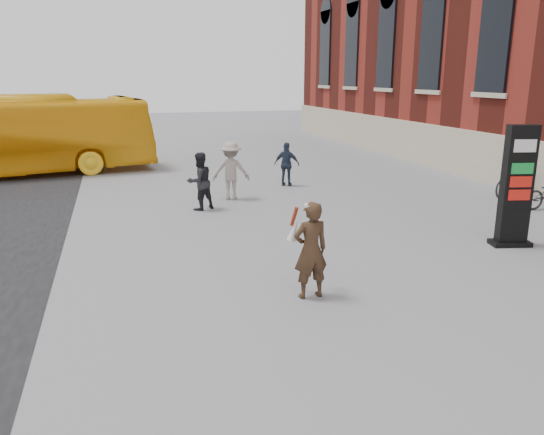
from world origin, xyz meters
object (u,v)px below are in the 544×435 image
object	(u,v)px
bus	(5,136)
bike_7	(515,181)
info_pylon	(517,187)
pedestrian_a	(200,181)
pedestrian_b	(231,171)
pedestrian_c	(287,164)
woman	(310,249)

from	to	relation	value
bus	bike_7	world-z (taller)	bus
info_pylon	pedestrian_a	world-z (taller)	info_pylon
bus	pedestrian_b	distance (m)	9.96
bus	pedestrian_b	world-z (taller)	bus
pedestrian_c	bike_7	size ratio (longest dim) A/B	0.85
woman	bike_7	world-z (taller)	woman
info_pylon	woman	xyz separation A→B (m)	(-5.52, -1.48, -0.49)
info_pylon	pedestrian_b	size ratio (longest dim) A/B	1.52
info_pylon	pedestrian_c	bearing A→B (deg)	122.25
woman	pedestrian_c	distance (m)	9.90
pedestrian_c	pedestrian_a	bearing A→B (deg)	67.42
info_pylon	bus	distance (m)	18.24
pedestrian_a	pedestrian_b	size ratio (longest dim) A/B	0.92
woman	pedestrian_c	xyz separation A→B (m)	(2.65, 9.54, -0.12)
info_pylon	bike_7	bearing A→B (deg)	61.70
pedestrian_c	bike_7	xyz separation A→B (m)	(6.47, -3.91, -0.23)
pedestrian_a	pedestrian_b	world-z (taller)	pedestrian_b
pedestrian_b	bike_7	xyz separation A→B (m)	(8.82, -2.41, -0.37)
info_pylon	woman	bearing A→B (deg)	-152.33
woman	pedestrian_a	distance (m)	6.98
info_pylon	pedestrian_a	distance (m)	8.41
woman	pedestrian_b	distance (m)	8.05
info_pylon	bike_7	world-z (taller)	info_pylon
woman	pedestrian_a	xyz separation A→B (m)	(-0.87, 6.93, -0.05)
info_pylon	bike_7	size ratio (longest dim) A/B	1.52
woman	bike_7	distance (m)	10.72
pedestrian_b	pedestrian_c	distance (m)	2.79
bus	pedestrian_a	world-z (taller)	bus
bike_7	pedestrian_a	bearing A→B (deg)	70.02
pedestrian_c	woman	bearing A→B (deg)	105.30
info_pylon	pedestrian_a	bearing A→B (deg)	152.18
bus	bike_7	distance (m)	18.65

